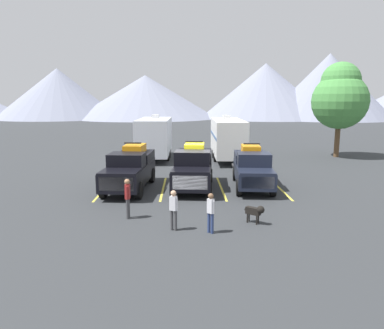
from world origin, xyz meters
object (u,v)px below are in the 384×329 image
at_px(pickup_truck_c, 252,168).
at_px(person_b, 211,210).
at_px(person_a, 128,196).
at_px(pickup_truck_b, 193,167).
at_px(camper_trailer_a, 155,136).
at_px(pickup_truck_a, 130,168).
at_px(dog, 256,211).
at_px(person_c, 174,207).
at_px(camper_trailer_b, 227,137).

xyz_separation_m(pickup_truck_c, person_b, (-2.92, -7.34, -0.23)).
bearing_deg(person_a, pickup_truck_b, 61.54).
bearing_deg(pickup_truck_b, person_a, -118.46).
bearing_deg(pickup_truck_b, camper_trailer_a, 106.64).
distance_m(pickup_truck_b, camper_trailer_a, 10.54).
relative_size(pickup_truck_a, pickup_truck_b, 1.06).
bearing_deg(person_a, dog, -8.62).
distance_m(pickup_truck_a, person_a, 5.28).
relative_size(pickup_truck_c, person_a, 3.21).
xyz_separation_m(pickup_truck_b, pickup_truck_c, (3.41, 0.18, -0.06)).
bearing_deg(person_c, person_a, 143.44).
height_order(pickup_truck_a, pickup_truck_c, pickup_truck_a).
relative_size(person_a, person_c, 1.08).
bearing_deg(person_b, dog, 27.06).
xyz_separation_m(pickup_truck_b, camper_trailer_a, (-3.01, 10.07, 0.76)).
bearing_deg(pickup_truck_c, pickup_truck_a, -177.48).
height_order(pickup_truck_b, pickup_truck_c, pickup_truck_b).
distance_m(person_a, dog, 5.40).
height_order(pickup_truck_b, person_b, pickup_truck_b).
bearing_deg(person_a, person_b, -27.75).
bearing_deg(person_a, pickup_truck_a, 97.22).
relative_size(pickup_truck_b, camper_trailer_a, 0.68).
bearing_deg(pickup_truck_c, camper_trailer_a, 122.97).
bearing_deg(camper_trailer_b, pickup_truck_c, -87.91).
bearing_deg(person_c, pickup_truck_a, 111.57).
relative_size(pickup_truck_b, dog, 6.80).
bearing_deg(pickup_truck_c, person_c, -121.66).
relative_size(pickup_truck_b, person_c, 3.39).
xyz_separation_m(camper_trailer_b, person_b, (-2.57, -16.85, -1.03)).
xyz_separation_m(pickup_truck_a, person_c, (2.65, -6.72, -0.26)).
xyz_separation_m(pickup_truck_b, camper_trailer_b, (3.06, 9.69, 0.73)).
bearing_deg(person_c, pickup_truck_b, 82.36).
distance_m(camper_trailer_a, person_a, 15.47).
height_order(camper_trailer_b, person_a, camper_trailer_b).
bearing_deg(camper_trailer_a, dog, -71.54).
xyz_separation_m(person_c, dog, (3.33, 0.67, -0.37)).
bearing_deg(person_b, pickup_truck_a, 120.04).
xyz_separation_m(pickup_truck_a, pickup_truck_c, (6.99, 0.31, -0.04)).
xyz_separation_m(pickup_truck_a, camper_trailer_a, (0.56, 10.21, 0.77)).
bearing_deg(person_c, person_b, -12.50).
height_order(pickup_truck_b, camper_trailer_b, camper_trailer_b).
bearing_deg(person_b, camper_trailer_a, 101.48).
distance_m(person_a, person_b, 3.84).
height_order(camper_trailer_a, camper_trailer_b, camper_trailer_a).
bearing_deg(person_c, camper_trailer_b, 76.45).
bearing_deg(person_a, pickup_truck_c, 41.26).
xyz_separation_m(pickup_truck_c, camper_trailer_b, (-0.35, 9.51, 0.79)).
height_order(person_b, person_c, person_c).
height_order(pickup_truck_a, camper_trailer_a, camper_trailer_a).
height_order(pickup_truck_b, person_a, pickup_truck_b).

